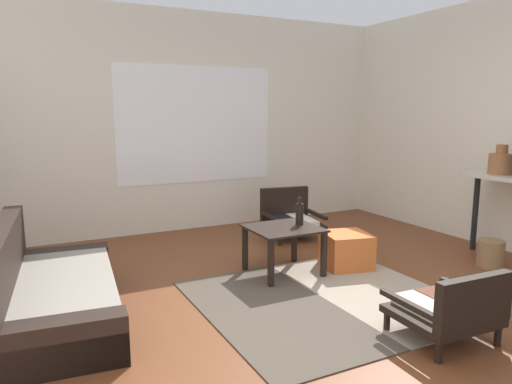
{
  "coord_description": "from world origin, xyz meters",
  "views": [
    {
      "loc": [
        -2.06,
        -2.69,
        1.49
      ],
      "look_at": [
        -0.16,
        1.03,
        0.78
      ],
      "focal_mm": 33.38,
      "sensor_mm": 36.0,
      "label": 1
    }
  ],
  "objects_px": {
    "coffee_table": "(284,236)",
    "wicker_basket": "(491,253)",
    "glass_bottle": "(300,213)",
    "ottoman_orange": "(346,250)",
    "armchair_striped_foreground": "(450,308)",
    "armchair_by_window": "(290,216)",
    "couch": "(48,293)",
    "clay_vase": "(501,163)"
  },
  "relations": [
    {
      "from": "armchair_striped_foreground",
      "to": "wicker_basket",
      "type": "bearing_deg",
      "value": 29.51
    },
    {
      "from": "clay_vase",
      "to": "glass_bottle",
      "type": "height_order",
      "value": "clay_vase"
    },
    {
      "from": "armchair_striped_foreground",
      "to": "ottoman_orange",
      "type": "bearing_deg",
      "value": 77.47
    },
    {
      "from": "armchair_striped_foreground",
      "to": "wicker_basket",
      "type": "relative_size",
      "value": 2.32
    },
    {
      "from": "armchair_by_window",
      "to": "clay_vase",
      "type": "bearing_deg",
      "value": -47.73
    },
    {
      "from": "coffee_table",
      "to": "glass_bottle",
      "type": "xyz_separation_m",
      "value": [
        0.19,
        0.03,
        0.19
      ]
    },
    {
      "from": "glass_bottle",
      "to": "couch",
      "type": "bearing_deg",
      "value": -176.39
    },
    {
      "from": "coffee_table",
      "to": "glass_bottle",
      "type": "height_order",
      "value": "glass_bottle"
    },
    {
      "from": "ottoman_orange",
      "to": "clay_vase",
      "type": "xyz_separation_m",
      "value": [
        1.61,
        -0.39,
        0.81
      ]
    },
    {
      "from": "coffee_table",
      "to": "glass_bottle",
      "type": "relative_size",
      "value": 2.41
    },
    {
      "from": "armchair_striped_foreground",
      "to": "ottoman_orange",
      "type": "height_order",
      "value": "armchair_striped_foreground"
    },
    {
      "from": "armchair_by_window",
      "to": "clay_vase",
      "type": "relative_size",
      "value": 2.31
    },
    {
      "from": "coffee_table",
      "to": "ottoman_orange",
      "type": "bearing_deg",
      "value": -10.86
    },
    {
      "from": "couch",
      "to": "clay_vase",
      "type": "bearing_deg",
      "value": -5.37
    },
    {
      "from": "couch",
      "to": "glass_bottle",
      "type": "xyz_separation_m",
      "value": [
        2.2,
        0.14,
        0.34
      ]
    },
    {
      "from": "ottoman_orange",
      "to": "armchair_striped_foreground",
      "type": "bearing_deg",
      "value": -102.53
    },
    {
      "from": "glass_bottle",
      "to": "clay_vase",
      "type": "bearing_deg",
      "value": -14.66
    },
    {
      "from": "coffee_table",
      "to": "ottoman_orange",
      "type": "distance_m",
      "value": 0.67
    },
    {
      "from": "armchair_striped_foreground",
      "to": "wicker_basket",
      "type": "height_order",
      "value": "armchair_striped_foreground"
    },
    {
      "from": "armchair_striped_foreground",
      "to": "wicker_basket",
      "type": "xyz_separation_m",
      "value": [
        1.6,
        0.91,
        -0.1
      ]
    },
    {
      "from": "ottoman_orange",
      "to": "wicker_basket",
      "type": "distance_m",
      "value": 1.41
    },
    {
      "from": "glass_bottle",
      "to": "wicker_basket",
      "type": "distance_m",
      "value": 1.92
    },
    {
      "from": "couch",
      "to": "clay_vase",
      "type": "relative_size",
      "value": 5.93
    },
    {
      "from": "coffee_table",
      "to": "armchair_by_window",
      "type": "xyz_separation_m",
      "value": [
        0.75,
        1.13,
        -0.11
      ]
    },
    {
      "from": "coffee_table",
      "to": "armchair_by_window",
      "type": "bearing_deg",
      "value": 56.38
    },
    {
      "from": "armchair_striped_foreground",
      "to": "ottoman_orange",
      "type": "xyz_separation_m",
      "value": [
        0.34,
        1.52,
        -0.06
      ]
    },
    {
      "from": "clay_vase",
      "to": "wicker_basket",
      "type": "distance_m",
      "value": 0.94
    },
    {
      "from": "couch",
      "to": "wicker_basket",
      "type": "xyz_separation_m",
      "value": [
        3.9,
        -0.62,
        -0.08
      ]
    },
    {
      "from": "glass_bottle",
      "to": "wicker_basket",
      "type": "relative_size",
      "value": 0.99
    },
    {
      "from": "armchair_by_window",
      "to": "ottoman_orange",
      "type": "height_order",
      "value": "armchair_by_window"
    },
    {
      "from": "couch",
      "to": "armchair_by_window",
      "type": "distance_m",
      "value": 3.03
    },
    {
      "from": "wicker_basket",
      "to": "couch",
      "type": "bearing_deg",
      "value": 170.91
    },
    {
      "from": "coffee_table",
      "to": "armchair_by_window",
      "type": "distance_m",
      "value": 1.36
    },
    {
      "from": "armchair_by_window",
      "to": "couch",
      "type": "bearing_deg",
      "value": -155.79
    },
    {
      "from": "ottoman_orange",
      "to": "glass_bottle",
      "type": "xyz_separation_m",
      "value": [
        -0.44,
        0.15,
        0.38
      ]
    },
    {
      "from": "coffee_table",
      "to": "wicker_basket",
      "type": "relative_size",
      "value": 2.37
    },
    {
      "from": "clay_vase",
      "to": "couch",
      "type": "bearing_deg",
      "value": 174.63
    },
    {
      "from": "ottoman_orange",
      "to": "clay_vase",
      "type": "distance_m",
      "value": 1.85
    },
    {
      "from": "armchair_by_window",
      "to": "wicker_basket",
      "type": "height_order",
      "value": "armchair_by_window"
    },
    {
      "from": "coffee_table",
      "to": "couch",
      "type": "bearing_deg",
      "value": -176.82
    },
    {
      "from": "armchair_striped_foreground",
      "to": "clay_vase",
      "type": "bearing_deg",
      "value": 30.1
    },
    {
      "from": "couch",
      "to": "coffee_table",
      "type": "distance_m",
      "value": 2.02
    }
  ]
}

